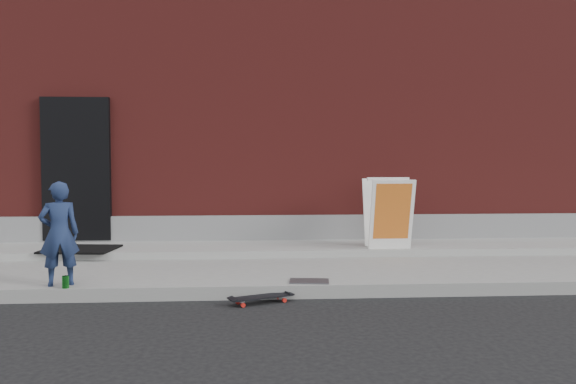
{
  "coord_description": "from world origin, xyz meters",
  "views": [
    {
      "loc": [
        0.15,
        -6.07,
        1.5
      ],
      "look_at": [
        0.6,
        0.8,
        1.14
      ],
      "focal_mm": 35.0,
      "sensor_mm": 36.0,
      "label": 1
    }
  ],
  "objects": [
    {
      "name": "child",
      "position": [
        -1.96,
        0.2,
        0.72
      ],
      "size": [
        0.49,
        0.4,
        1.15
      ],
      "primitive_type": "imported",
      "rotation": [
        0.0,
        0.0,
        3.49
      ],
      "color": "#192648",
      "rests_on": "sidewalk"
    },
    {
      "name": "pizza_sign",
      "position": [
        2.15,
        2.0,
        0.77
      ],
      "size": [
        0.63,
        0.74,
        1.04
      ],
      "color": "white",
      "rests_on": "apron"
    },
    {
      "name": "ground",
      "position": [
        0.0,
        0.0,
        0.0
      ],
      "size": [
        80.0,
        80.0,
        0.0
      ],
      "primitive_type": "plane",
      "color": "black",
      "rests_on": "ground"
    },
    {
      "name": "skateboard",
      "position": [
        0.25,
        -0.15,
        0.06
      ],
      "size": [
        0.7,
        0.42,
        0.08
      ],
      "color": "#B21912",
      "rests_on": "ground"
    },
    {
      "name": "doormat",
      "position": [
        -2.3,
        2.08,
        0.26
      ],
      "size": [
        1.05,
        0.89,
        0.03
      ],
      "primitive_type": "cube",
      "rotation": [
        0.0,
        0.0,
        -0.11
      ],
      "color": "black",
      "rests_on": "apron"
    },
    {
      "name": "apron",
      "position": [
        0.0,
        2.4,
        0.2
      ],
      "size": [
        20.0,
        1.2,
        0.1
      ],
      "primitive_type": "cube",
      "color": "gray",
      "rests_on": "sidewalk"
    },
    {
      "name": "sidewalk",
      "position": [
        0.0,
        1.5,
        0.07
      ],
      "size": [
        20.0,
        3.0,
        0.15
      ],
      "primitive_type": "cube",
      "color": "slate",
      "rests_on": "ground"
    },
    {
      "name": "building",
      "position": [
        -0.0,
        6.99,
        2.5
      ],
      "size": [
        20.0,
        8.1,
        5.0
      ],
      "color": "maroon",
      "rests_on": "ground"
    },
    {
      "name": "utility_plate",
      "position": [
        0.8,
        0.2,
        0.16
      ],
      "size": [
        0.47,
        0.33,
        0.01
      ],
      "primitive_type": "cube",
      "rotation": [
        0.0,
        0.0,
        -0.12
      ],
      "color": "#4A4A4E",
      "rests_on": "sidewalk"
    },
    {
      "name": "soda_can",
      "position": [
        -1.85,
        0.05,
        0.22
      ],
      "size": [
        0.09,
        0.09,
        0.13
      ],
      "primitive_type": "cylinder",
      "rotation": [
        0.0,
        0.0,
        0.38
      ],
      "color": "#17731F",
      "rests_on": "sidewalk"
    }
  ]
}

